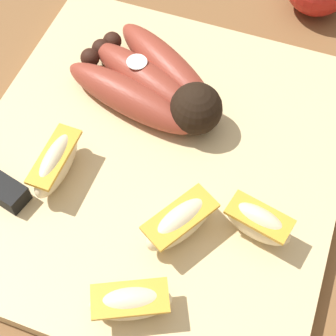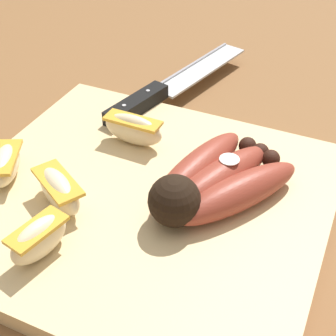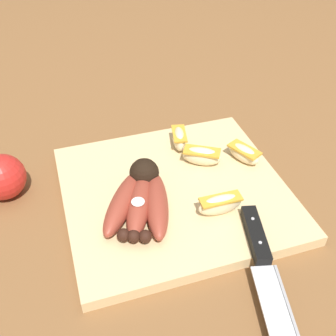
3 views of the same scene
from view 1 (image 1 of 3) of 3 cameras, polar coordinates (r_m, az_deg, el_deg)
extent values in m
plane|color=brown|center=(0.52, -1.22, 0.02)|extent=(6.00, 6.00, 0.00)
cube|color=#DBBC84|center=(0.51, -1.67, 0.74)|extent=(0.36, 0.34, 0.02)
sphere|color=black|center=(0.50, 2.98, 6.27)|extent=(0.05, 0.05, 0.05)
ellipsoid|color=brown|center=(0.54, -0.16, 10.65)|extent=(0.11, 0.14, 0.03)
sphere|color=black|center=(0.57, -5.90, 13.17)|extent=(0.02, 0.02, 0.02)
ellipsoid|color=brown|center=(0.53, -2.09, 9.08)|extent=(0.09, 0.14, 0.03)
sphere|color=black|center=(0.56, -7.06, 12.40)|extent=(0.02, 0.02, 0.02)
ellipsoid|color=brown|center=(0.52, -4.10, 7.43)|extent=(0.07, 0.15, 0.03)
sphere|color=black|center=(0.56, -8.23, 11.43)|extent=(0.02, 0.02, 0.02)
cylinder|color=white|center=(0.52, -3.31, 11.12)|extent=(0.02, 0.02, 0.00)
ellipsoid|color=beige|center=(0.45, 9.44, -5.78)|extent=(0.04, 0.06, 0.04)
cube|color=gold|center=(0.44, 9.66, -5.10)|extent=(0.04, 0.06, 0.00)
ellipsoid|color=beige|center=(0.42, -3.95, -13.99)|extent=(0.05, 0.07, 0.03)
cube|color=gold|center=(0.41, -4.04, -13.58)|extent=(0.05, 0.06, 0.00)
ellipsoid|color=beige|center=(0.48, -11.67, 0.44)|extent=(0.07, 0.02, 0.04)
cube|color=gold|center=(0.47, -11.92, 1.21)|extent=(0.07, 0.02, 0.00)
ellipsoid|color=beige|center=(0.45, 1.27, -5.81)|extent=(0.07, 0.06, 0.03)
cube|color=gold|center=(0.44, 1.30, -5.15)|extent=(0.07, 0.05, 0.00)
camera|label=2|loc=(0.49, 54.08, 27.66)|focal=51.91mm
camera|label=3|loc=(0.71, -56.00, 47.30)|focal=43.94mm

